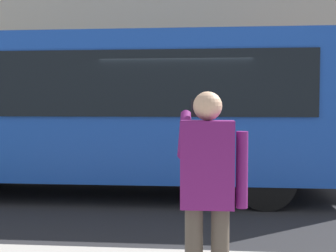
% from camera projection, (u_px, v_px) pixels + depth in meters
% --- Properties ---
extents(ground_plane, '(60.00, 60.00, 0.00)m').
position_uv_depth(ground_plane, '(179.00, 195.00, 8.24)').
color(ground_plane, '#232326').
extents(red_bus, '(9.05, 2.54, 3.08)m').
position_uv_depth(red_bus, '(102.00, 108.00, 8.39)').
color(red_bus, '#1947AD').
rests_on(red_bus, ground_plane).
extents(pedestrian_photographer, '(0.53, 0.52, 1.70)m').
position_uv_depth(pedestrian_photographer, '(208.00, 185.00, 3.26)').
color(pedestrian_photographer, '#4C4238').
rests_on(pedestrian_photographer, sidewalk_curb).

